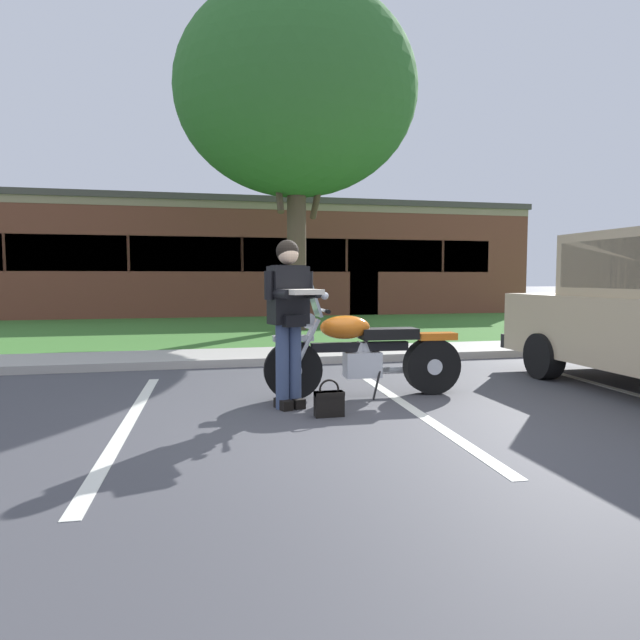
# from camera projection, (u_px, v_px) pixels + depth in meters

# --- Properties ---
(ground_plane) EXTENTS (140.00, 140.00, 0.00)m
(ground_plane) POSITION_uv_depth(u_px,v_px,m) (344.00, 415.00, 5.50)
(ground_plane) COLOR #424247
(curb_strip) EXTENTS (60.00, 0.20, 0.12)m
(curb_strip) POSITION_uv_depth(u_px,v_px,m) (287.00, 361.00, 8.68)
(curb_strip) COLOR #ADA89E
(curb_strip) RESTS_ON ground
(concrete_walk) EXTENTS (60.00, 1.50, 0.08)m
(concrete_walk) POSITION_uv_depth(u_px,v_px,m) (279.00, 355.00, 9.51)
(concrete_walk) COLOR #ADA89E
(concrete_walk) RESTS_ON ground
(grass_lawn) EXTENTS (60.00, 8.72, 0.06)m
(grass_lawn) POSITION_uv_depth(u_px,v_px,m) (248.00, 329.00, 14.47)
(grass_lawn) COLOR #3D752D
(grass_lawn) RESTS_ON ground
(stall_stripe_0) EXTENTS (0.31, 4.40, 0.01)m
(stall_stripe_0) POSITION_uv_depth(u_px,v_px,m) (129.00, 421.00, 5.25)
(stall_stripe_0) COLOR silver
(stall_stripe_0) RESTS_ON ground
(stall_stripe_1) EXTENTS (0.31, 4.40, 0.01)m
(stall_stripe_1) POSITION_uv_depth(u_px,v_px,m) (408.00, 406.00, 5.86)
(stall_stripe_1) COLOR silver
(stall_stripe_1) RESTS_ON ground
(stall_stripe_2) EXTENTS (0.31, 4.40, 0.01)m
(stall_stripe_2) POSITION_uv_depth(u_px,v_px,m) (634.00, 394.00, 6.47)
(stall_stripe_2) COLOR silver
(stall_stripe_2) RESTS_ON ground
(motorcycle) EXTENTS (2.24, 0.82, 1.26)m
(motorcycle) POSITION_uv_depth(u_px,v_px,m) (371.00, 353.00, 6.35)
(motorcycle) COLOR black
(motorcycle) RESTS_ON ground
(rider_person) EXTENTS (0.54, 0.65, 1.70)m
(rider_person) POSITION_uv_depth(u_px,v_px,m) (289.00, 309.00, 5.71)
(rider_person) COLOR black
(rider_person) RESTS_ON ground
(handbag) EXTENTS (0.28, 0.13, 0.36)m
(handbag) POSITION_uv_depth(u_px,v_px,m) (329.00, 401.00, 5.43)
(handbag) COLOR black
(handbag) RESTS_ON ground
(shade_tree) EXTENTS (5.70, 5.70, 8.11)m
(shade_tree) POSITION_uv_depth(u_px,v_px,m) (296.00, 94.00, 13.42)
(shade_tree) COLOR brown
(shade_tree) RESTS_ON ground
(hedge_left) EXTENTS (2.48, 0.90, 1.24)m
(hedge_left) POSITION_uv_depth(u_px,v_px,m) (158.00, 299.00, 18.19)
(hedge_left) COLOR #336B2D
(hedge_left) RESTS_ON ground
(hedge_center_left) EXTENTS (2.56, 0.90, 1.24)m
(hedge_center_left) POSITION_uv_depth(u_px,v_px,m) (265.00, 298.00, 18.96)
(hedge_center_left) COLOR #336B2D
(hedge_center_left) RESTS_ON ground
(brick_building) EXTENTS (20.68, 11.47, 3.96)m
(brick_building) POSITION_uv_depth(u_px,v_px,m) (230.00, 262.00, 23.75)
(brick_building) COLOR brown
(brick_building) RESTS_ON ground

